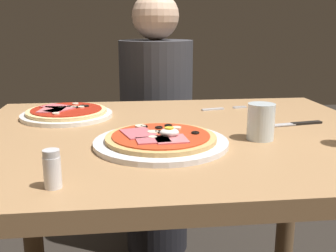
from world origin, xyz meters
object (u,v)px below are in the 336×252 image
object	(u,v)px
water_glass_far	(261,124)
diner_person	(156,134)
dining_table	(178,178)
pizza_foreground	(161,140)
pizza_across_left	(67,113)
fork	(221,109)
knife	(294,124)
salt_shaker	(52,169)

from	to	relation	value
water_glass_far	diner_person	xyz separation A→B (m)	(-0.18, 0.85, -0.25)
dining_table	pizza_foreground	size ratio (longest dim) A/B	3.51
pizza_across_left	fork	distance (m)	0.49
fork	knife	size ratio (longest dim) A/B	0.80
knife	pizza_across_left	bearing A→B (deg)	164.89
knife	fork	bearing A→B (deg)	123.73
water_glass_far	salt_shaker	xyz separation A→B (m)	(-0.45, -0.25, -0.00)
water_glass_far	fork	xyz separation A→B (m)	(-0.01, 0.35, -0.04)
pizza_across_left	salt_shaker	xyz separation A→B (m)	(0.05, -0.54, 0.02)
dining_table	salt_shaker	xyz separation A→B (m)	(-0.26, -0.34, 0.16)
dining_table	pizza_across_left	world-z (taller)	pizza_across_left
water_glass_far	knife	xyz separation A→B (m)	(0.14, 0.13, -0.03)
pizza_foreground	pizza_across_left	bearing A→B (deg)	128.12
salt_shaker	pizza_foreground	bearing A→B (deg)	47.42
pizza_foreground	water_glass_far	distance (m)	0.24
water_glass_far	dining_table	bearing A→B (deg)	152.74
fork	diner_person	world-z (taller)	diner_person
diner_person	water_glass_far	bearing A→B (deg)	101.73
pizza_across_left	dining_table	bearing A→B (deg)	-33.23
pizza_across_left	salt_shaker	bearing A→B (deg)	-85.21
water_glass_far	salt_shaker	distance (m)	0.51
dining_table	fork	distance (m)	0.34
pizza_foreground	salt_shaker	distance (m)	0.30
fork	pizza_across_left	bearing A→B (deg)	-173.53
water_glass_far	diner_person	size ratio (longest dim) A/B	0.07
pizza_foreground	salt_shaker	size ratio (longest dim) A/B	4.60
pizza_foreground	pizza_across_left	world-z (taller)	pizza_foreground
water_glass_far	fork	size ratio (longest dim) A/B	0.55
dining_table	knife	world-z (taller)	knife
pizza_across_left	knife	xyz separation A→B (m)	(0.64, -0.17, -0.01)
pizza_across_left	fork	bearing A→B (deg)	6.47
salt_shaker	diner_person	distance (m)	1.16
fork	salt_shaker	bearing A→B (deg)	-126.24
pizza_across_left	fork	world-z (taller)	pizza_across_left
pizza_across_left	salt_shaker	size ratio (longest dim) A/B	4.02
pizza_foreground	water_glass_far	size ratio (longest dim) A/B	3.54
fork	salt_shaker	xyz separation A→B (m)	(-0.44, -0.60, 0.03)
pizza_across_left	fork	size ratio (longest dim) A/B	1.71
knife	salt_shaker	size ratio (longest dim) A/B	2.92
pizza_foreground	diner_person	distance (m)	0.91
water_glass_far	knife	world-z (taller)	water_glass_far
water_glass_far	salt_shaker	bearing A→B (deg)	-151.20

